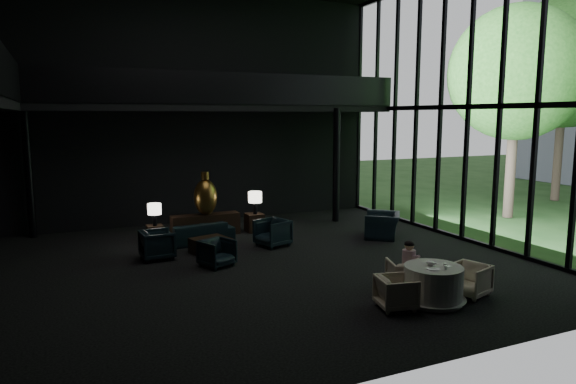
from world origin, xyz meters
name	(u,v)px	position (x,y,z in m)	size (l,w,h in m)	color
floor	(247,267)	(0.00, 0.00, 0.00)	(14.00, 12.00, 0.02)	black
wall_back	(187,108)	(0.00, 6.00, 4.00)	(14.00, 0.04, 8.00)	black
wall_front	(394,96)	(0.00, -6.00, 4.00)	(14.00, 0.04, 8.00)	black
curtain_wall	(468,107)	(6.95, 0.00, 4.00)	(0.20, 12.00, 8.00)	black
mezzanine_back	(223,108)	(1.00, 5.00, 4.00)	(12.00, 2.00, 0.25)	black
railing_left	(5,72)	(-5.00, 0.00, 4.60)	(0.06, 12.00, 1.00)	black
railing_back	(232,88)	(1.00, 4.00, 4.60)	(12.00, 0.06, 1.00)	black
column_nw	(29,173)	(-5.00, 5.70, 2.00)	(0.24, 0.24, 4.00)	black
column_ne	(336,165)	(4.80, 4.00, 2.00)	(0.24, 0.24, 4.00)	black
tree_near	(517,73)	(11.00, 2.00, 5.23)	(4.80, 4.80, 7.65)	#382D23
tree_far	(565,63)	(16.00, 4.00, 5.99)	(5.60, 5.60, 8.80)	#382D23
console	(206,225)	(-0.04, 3.71, 0.34)	(2.14, 0.49, 0.68)	black
bronze_urn	(206,197)	(-0.04, 3.63, 1.25)	(0.72, 0.72, 1.34)	#AC8E3D
side_table_left	(155,234)	(-1.64, 3.53, 0.25)	(0.46, 0.46, 0.50)	black
table_lamp_left	(154,210)	(-1.64, 3.45, 0.98)	(0.40, 0.40, 0.67)	black
side_table_right	(254,223)	(1.56, 3.61, 0.30)	(0.54, 0.54, 0.59)	black
table_lamp_right	(255,198)	(1.56, 3.53, 1.12)	(0.44, 0.44, 0.73)	black
sofa	(197,229)	(-0.52, 2.87, 0.42)	(2.14, 0.63, 0.84)	black
lounge_armchair_west	(157,242)	(-1.90, 1.63, 0.46)	(0.89, 0.83, 0.91)	black
lounge_armchair_east	(272,230)	(1.38, 1.64, 0.47)	(0.92, 0.86, 0.95)	black
lounge_armchair_south	(217,252)	(-0.66, 0.34, 0.36)	(0.71, 0.66, 0.73)	#132F3A
window_armchair	(383,220)	(4.89, 1.22, 0.56)	(1.29, 0.84, 1.13)	black
coffee_table	(211,246)	(-0.46, 1.56, 0.21)	(0.94, 0.94, 0.42)	black
dining_table	(433,286)	(2.62, -3.87, 0.33)	(1.33, 1.33, 0.75)	white
dining_chair_north	(406,274)	(2.57, -3.04, 0.35)	(0.68, 0.63, 0.70)	#C5AE9C
dining_chair_east	(469,279)	(3.56, -3.87, 0.36)	(0.69, 0.65, 0.71)	beige
dining_chair_west	(396,292)	(1.72, -3.86, 0.33)	(0.65, 0.60, 0.66)	beige
child	(409,255)	(2.67, -2.99, 0.76)	(0.29, 0.29, 0.62)	pink
plate_a	(433,269)	(2.46, -4.03, 0.76)	(0.25, 0.25, 0.02)	white
plate_b	(432,262)	(2.75, -3.64, 0.76)	(0.20, 0.20, 0.01)	white
saucer	(448,266)	(2.85, -4.01, 0.76)	(0.14, 0.14, 0.01)	white
coffee_cup	(445,264)	(2.84, -3.95, 0.79)	(0.08, 0.08, 0.06)	white
cereal_bowl	(431,263)	(2.59, -3.80, 0.79)	(0.17, 0.17, 0.08)	white
cream_pot	(446,268)	(2.69, -4.13, 0.79)	(0.06, 0.06, 0.07)	#99999E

